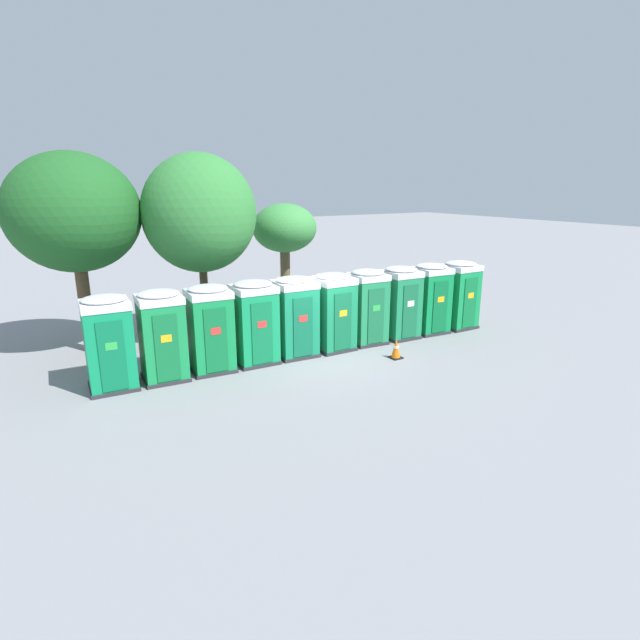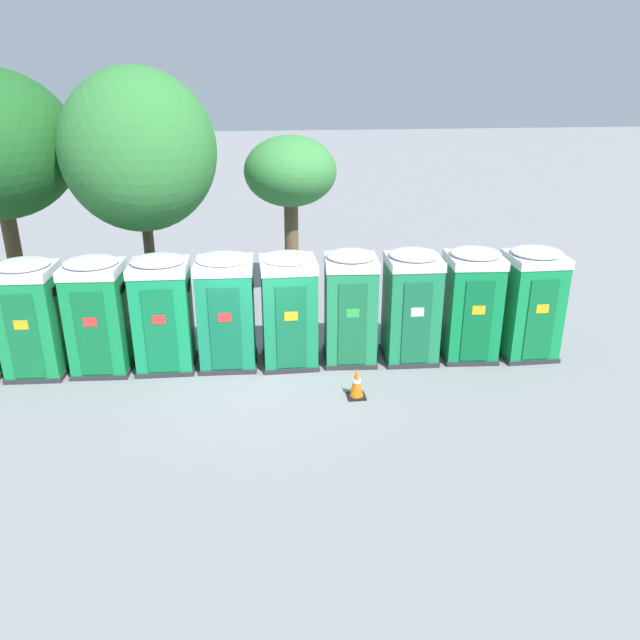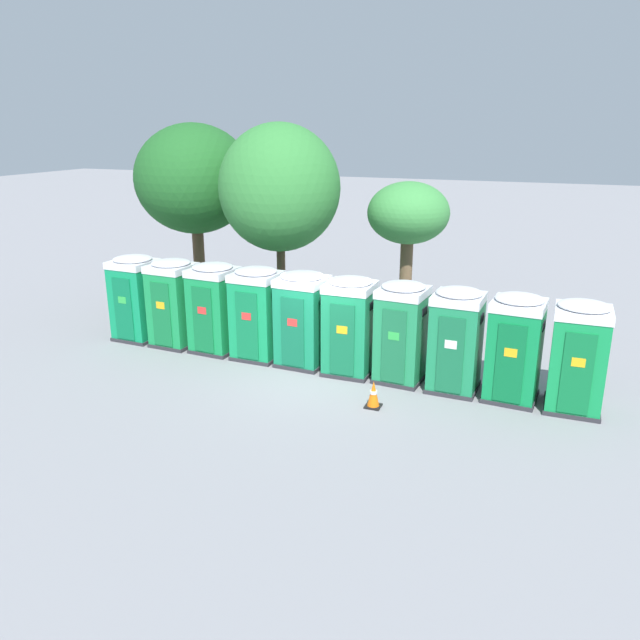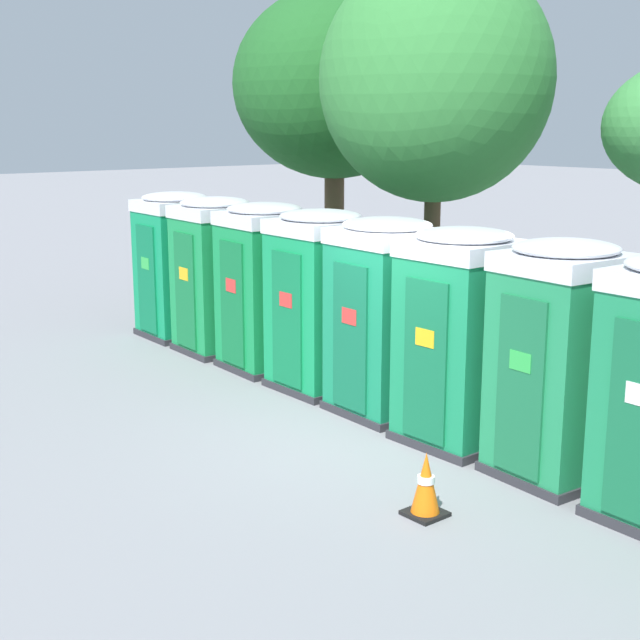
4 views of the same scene
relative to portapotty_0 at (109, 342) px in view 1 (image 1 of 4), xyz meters
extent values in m
plane|color=gray|center=(6.10, -0.76, -1.28)|extent=(120.00, 120.00, 0.00)
cube|color=#2D2D33|center=(0.00, 0.01, -1.23)|extent=(1.27, 1.25, 0.10)
cube|color=#108F55|center=(0.00, 0.01, -0.13)|extent=(1.21, 1.19, 2.10)
cube|color=#0D6F42|center=(-0.03, -0.58, -0.21)|extent=(0.64, 0.06, 1.85)
cube|color=green|center=(-0.03, -0.60, 0.07)|extent=(0.28, 0.02, 0.20)
cube|color=black|center=(0.59, -0.02, 0.60)|extent=(0.04, 0.36, 0.20)
cube|color=silver|center=(0.00, 0.01, 1.02)|extent=(1.25, 1.23, 0.20)
ellipsoid|color=silver|center=(0.00, 0.01, 1.17)|extent=(1.18, 1.17, 0.18)
cube|color=#2D2D33|center=(1.36, -0.05, -1.23)|extent=(1.25, 1.26, 0.10)
cube|color=#188E48|center=(1.36, -0.05, -0.13)|extent=(1.19, 1.20, 2.10)
cube|color=#136F38|center=(1.33, -0.64, -0.21)|extent=(0.62, 0.06, 1.85)
cube|color=yellow|center=(1.33, -0.66, 0.07)|extent=(0.28, 0.02, 0.20)
cube|color=black|center=(1.94, -0.09, 0.60)|extent=(0.04, 0.36, 0.20)
cube|color=silver|center=(1.36, -0.05, 1.02)|extent=(1.23, 1.24, 0.20)
ellipsoid|color=silver|center=(1.36, -0.05, 1.17)|extent=(1.17, 1.18, 0.18)
cube|color=#2D2D33|center=(2.72, -0.07, -1.23)|extent=(1.28, 1.28, 0.10)
cube|color=#158E47|center=(2.72, -0.07, -0.13)|extent=(1.22, 1.21, 2.10)
cube|color=#116E37|center=(2.68, -0.65, -0.21)|extent=(0.63, 0.07, 1.85)
cube|color=red|center=(2.68, -0.67, 0.07)|extent=(0.28, 0.03, 0.20)
cube|color=black|center=(3.31, -0.11, 0.60)|extent=(0.05, 0.36, 0.20)
cube|color=silver|center=(2.72, -0.07, 1.02)|extent=(1.26, 1.25, 0.20)
ellipsoid|color=silver|center=(2.72, -0.07, 1.17)|extent=(1.20, 1.19, 0.18)
cube|color=#2D2D33|center=(4.09, -0.11, -1.23)|extent=(1.27, 1.23, 0.10)
cube|color=#149453|center=(4.09, -0.11, -0.13)|extent=(1.20, 1.17, 2.10)
cube|color=#107340|center=(4.07, -0.70, -0.21)|extent=(0.65, 0.05, 1.85)
cube|color=red|center=(4.07, -0.72, 0.07)|extent=(0.28, 0.02, 0.20)
cube|color=black|center=(4.69, -0.13, 0.60)|extent=(0.03, 0.36, 0.20)
cube|color=silver|center=(4.09, -0.11, 1.02)|extent=(1.24, 1.20, 0.20)
ellipsoid|color=silver|center=(4.09, -0.11, 1.17)|extent=(1.18, 1.15, 0.18)
cube|color=#2D2D33|center=(5.45, -0.16, -1.23)|extent=(1.30, 1.26, 0.10)
cube|color=#168556|center=(5.45, -0.16, -0.13)|extent=(1.24, 1.20, 2.10)
cube|color=#116843|center=(5.42, -0.74, -0.21)|extent=(0.65, 0.06, 1.85)
cube|color=red|center=(5.42, -0.76, 0.07)|extent=(0.28, 0.02, 0.20)
cube|color=black|center=(6.05, -0.19, 0.60)|extent=(0.04, 0.36, 0.20)
cube|color=silver|center=(5.45, -0.16, 1.02)|extent=(1.27, 1.23, 0.20)
ellipsoid|color=silver|center=(5.45, -0.16, 1.17)|extent=(1.21, 1.18, 0.18)
cube|color=#2D2D33|center=(6.81, -0.26, -1.23)|extent=(1.22, 1.20, 0.10)
cube|color=#188652|center=(6.81, -0.26, -0.13)|extent=(1.16, 1.14, 2.10)
cube|color=#136840|center=(6.81, -0.84, -0.21)|extent=(0.64, 0.03, 1.85)
cube|color=yellow|center=(6.81, -0.86, 0.07)|extent=(0.28, 0.01, 0.20)
cube|color=black|center=(7.40, -0.26, 0.60)|extent=(0.02, 0.36, 0.20)
cube|color=silver|center=(6.81, -0.26, 1.02)|extent=(1.19, 1.18, 0.20)
ellipsoid|color=silver|center=(6.81, -0.26, 1.17)|extent=(1.13, 1.12, 0.18)
cube|color=#2D2D33|center=(8.17, -0.26, -1.23)|extent=(1.25, 1.29, 0.10)
cube|color=#208851|center=(8.17, -0.26, -0.13)|extent=(1.19, 1.23, 2.10)
cube|color=#196A3F|center=(8.12, -0.84, -0.21)|extent=(0.61, 0.08, 1.85)
cube|color=green|center=(8.12, -0.86, 0.07)|extent=(0.28, 0.03, 0.20)
cube|color=black|center=(8.73, -0.30, 0.60)|extent=(0.05, 0.36, 0.20)
cube|color=silver|center=(8.17, -0.26, 1.02)|extent=(1.23, 1.26, 0.20)
ellipsoid|color=silver|center=(8.17, -0.26, 1.17)|extent=(1.17, 1.20, 0.18)
cube|color=#2D2D33|center=(9.53, -0.36, -1.23)|extent=(1.22, 1.25, 0.10)
cube|color=#1C844F|center=(9.53, -0.36, -0.13)|extent=(1.17, 1.19, 2.10)
cube|color=#16673E|center=(9.51, -0.95, -0.21)|extent=(0.62, 0.06, 1.85)
cube|color=white|center=(9.50, -0.96, 0.07)|extent=(0.28, 0.02, 0.20)
cube|color=black|center=(10.10, -0.39, 0.60)|extent=(0.04, 0.36, 0.20)
cube|color=silver|center=(9.53, -0.36, 1.02)|extent=(1.20, 1.22, 0.20)
ellipsoid|color=silver|center=(9.53, -0.36, 1.17)|extent=(1.14, 1.16, 0.18)
cube|color=#2D2D33|center=(10.89, -0.42, -1.23)|extent=(1.28, 1.29, 0.10)
cube|color=#0F8643|center=(10.89, -0.42, -0.13)|extent=(1.22, 1.23, 2.10)
cube|color=#0C6834|center=(10.85, -1.00, -0.21)|extent=(0.62, 0.08, 1.85)
cube|color=yellow|center=(10.84, -1.02, 0.07)|extent=(0.28, 0.03, 0.20)
cube|color=black|center=(11.47, -0.47, 0.60)|extent=(0.05, 0.36, 0.20)
cube|color=silver|center=(10.89, -0.42, 1.02)|extent=(1.25, 1.26, 0.20)
ellipsoid|color=silver|center=(10.89, -0.42, 1.17)|extent=(1.19, 1.20, 0.18)
cube|color=#2D2D33|center=(12.25, -0.51, -1.23)|extent=(1.22, 1.20, 0.10)
cube|color=#138D46|center=(12.25, -0.51, -0.13)|extent=(1.16, 1.15, 2.10)
cube|color=#0F6E36|center=(12.25, -1.09, -0.21)|extent=(0.63, 0.03, 1.85)
cube|color=yellow|center=(12.25, -1.11, 0.07)|extent=(0.28, 0.01, 0.20)
cube|color=black|center=(12.84, -0.51, 0.60)|extent=(0.03, 0.36, 0.20)
cube|color=silver|center=(12.25, -0.51, 1.02)|extent=(1.19, 1.18, 0.20)
ellipsoid|color=silver|center=(12.25, -0.51, 1.17)|extent=(1.13, 1.12, 0.18)
cylinder|color=brown|center=(-0.10, 3.73, 0.44)|extent=(0.40, 0.40, 3.44)
ellipsoid|color=#1E5B23|center=(-0.10, 3.73, 3.16)|extent=(3.98, 3.98, 3.65)
cylinder|color=brown|center=(3.52, 2.72, 0.37)|extent=(0.27, 0.27, 3.31)
ellipsoid|color=#337F38|center=(3.52, 2.72, 3.08)|extent=(3.69, 3.69, 3.84)
cylinder|color=brown|center=(7.23, 3.93, 0.28)|extent=(0.39, 0.39, 3.13)
ellipsoid|color=#3D8C42|center=(7.23, 3.93, 2.36)|extent=(2.49, 2.49, 1.87)
cube|color=black|center=(8.00, -2.06, -1.26)|extent=(0.36, 0.36, 0.04)
cone|color=orange|center=(8.00, -2.06, -0.94)|extent=(0.28, 0.28, 0.60)
cylinder|color=white|center=(8.00, -2.06, -0.91)|extent=(0.17, 0.17, 0.07)
camera|label=1|loc=(-1.68, -13.51, 4.02)|focal=28.00mm
camera|label=2|loc=(5.87, -13.01, 4.84)|focal=35.00mm
camera|label=3|loc=(11.60, -14.68, 4.94)|focal=35.00mm
camera|label=4|loc=(13.48, -7.93, 2.40)|focal=50.00mm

